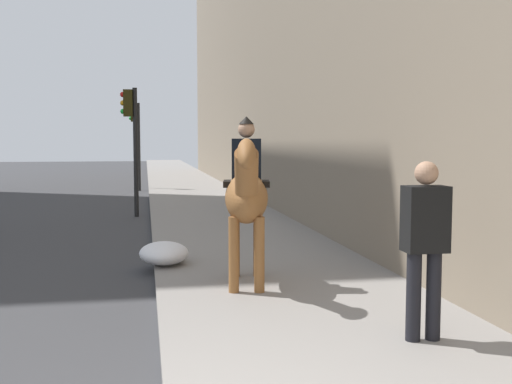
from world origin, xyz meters
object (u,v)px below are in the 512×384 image
object	(u,v)px
traffic_light_far_curb	(136,132)
pedestrian_greeting	(425,238)
mounted_horse_near	(246,194)
traffic_light_near_curb	(132,130)

from	to	relation	value
traffic_light_far_curb	pedestrian_greeting	bearing A→B (deg)	-171.61
pedestrian_greeting	traffic_light_far_curb	size ratio (longest dim) A/B	0.48
mounted_horse_near	traffic_light_far_curb	size ratio (longest dim) A/B	0.62
pedestrian_greeting	traffic_light_far_curb	world-z (taller)	traffic_light_far_curb
mounted_horse_near	pedestrian_greeting	bearing A→B (deg)	36.96
pedestrian_greeting	traffic_light_near_curb	world-z (taller)	traffic_light_near_curb
mounted_horse_near	traffic_light_far_curb	bearing A→B (deg)	-165.19
traffic_light_near_curb	traffic_light_far_curb	xyz separation A→B (m)	(8.67, 0.00, 0.09)
mounted_horse_near	traffic_light_far_curb	xyz separation A→B (m)	(17.32, 1.63, 1.08)
pedestrian_greeting	traffic_light_far_curb	distance (m)	20.04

